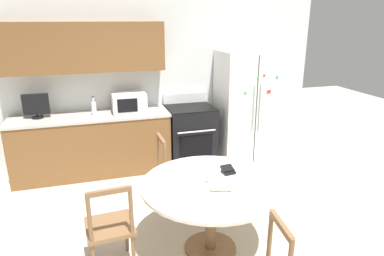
% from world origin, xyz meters
% --- Properties ---
extents(ground_plane, '(14.00, 14.00, 0.00)m').
position_xyz_m(ground_plane, '(0.00, 0.00, 0.00)').
color(ground_plane, beige).
extents(back_wall, '(5.20, 0.44, 2.60)m').
position_xyz_m(back_wall, '(-0.30, 2.59, 1.45)').
color(back_wall, silver).
rests_on(back_wall, ground_plane).
extents(kitchen_counter, '(2.24, 0.64, 0.90)m').
position_xyz_m(kitchen_counter, '(-1.09, 2.29, 0.45)').
color(kitchen_counter, brown).
rests_on(kitchen_counter, ground_plane).
extents(refrigerator, '(0.91, 0.72, 1.75)m').
position_xyz_m(refrigerator, '(1.34, 2.24, 0.87)').
color(refrigerator, white).
rests_on(refrigerator, ground_plane).
extents(oven_range, '(0.71, 0.68, 1.08)m').
position_xyz_m(oven_range, '(0.39, 2.26, 0.47)').
color(oven_range, black).
rests_on(oven_range, ground_plane).
extents(microwave, '(0.49, 0.37, 0.28)m').
position_xyz_m(microwave, '(-0.53, 2.32, 1.04)').
color(microwave, white).
rests_on(microwave, kitchen_counter).
extents(countertop_tv, '(0.34, 0.16, 0.34)m').
position_xyz_m(countertop_tv, '(-1.79, 2.34, 1.08)').
color(countertop_tv, black).
rests_on(countertop_tv, kitchen_counter).
extents(counter_bottle, '(0.07, 0.07, 0.28)m').
position_xyz_m(counter_bottle, '(-1.03, 2.27, 1.00)').
color(counter_bottle, silver).
rests_on(counter_bottle, kitchen_counter).
extents(dining_table, '(1.35, 1.35, 0.74)m').
position_xyz_m(dining_table, '(-0.03, 0.10, 0.62)').
color(dining_table, beige).
rests_on(dining_table, ground_plane).
extents(dining_chair_far, '(0.42, 0.42, 0.90)m').
position_xyz_m(dining_chair_far, '(-0.16, 1.06, 0.43)').
color(dining_chair_far, brown).
rests_on(dining_chair_far, ground_plane).
extents(dining_chair_left, '(0.45, 0.45, 0.90)m').
position_xyz_m(dining_chair_left, '(-1.00, 0.10, 0.43)').
color(dining_chair_left, brown).
rests_on(dining_chair_left, ground_plane).
extents(candle_glass, '(0.09, 0.09, 0.08)m').
position_xyz_m(candle_glass, '(-0.03, 0.10, 0.78)').
color(candle_glass, silver).
rests_on(candle_glass, dining_table).
extents(folded_napkin, '(0.20, 0.11, 0.05)m').
position_xyz_m(folded_napkin, '(-0.01, -0.07, 0.77)').
color(folded_napkin, beige).
rests_on(folded_napkin, dining_table).
extents(wallet, '(0.13, 0.14, 0.07)m').
position_xyz_m(wallet, '(0.20, 0.26, 0.77)').
color(wallet, black).
rests_on(wallet, dining_table).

